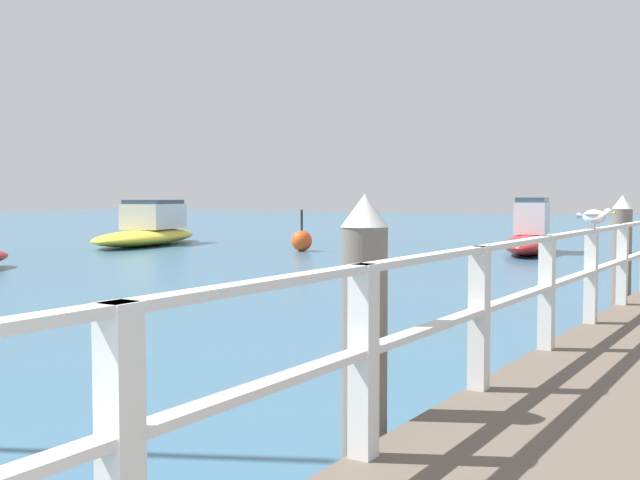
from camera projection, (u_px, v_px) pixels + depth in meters
pier_railing at (591, 265)px, 8.13m from camera, size 0.12×16.63×0.99m
dock_piling_near at (364, 346)px, 4.74m from camera, size 0.29×0.29×1.87m
dock_piling_far at (621, 258)px, 11.41m from camera, size 0.29×0.29×1.87m
seagull_foreground at (595, 216)px, 8.18m from camera, size 0.44×0.26×0.21m
boat_0 at (149, 230)px, 29.71m from camera, size 4.44×7.41×1.71m
boat_3 at (531, 235)px, 25.18m from camera, size 2.47×5.36×1.81m
channel_buoy at (302, 241)px, 26.19m from camera, size 0.70×0.70×1.40m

